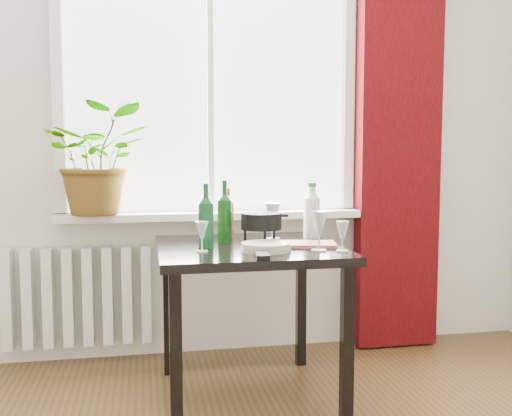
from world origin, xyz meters
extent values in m
cube|color=white|center=(0.00, 2.22, 1.60)|extent=(1.72, 0.08, 1.62)
cube|color=white|center=(0.00, 2.15, 0.82)|extent=(1.72, 0.20, 0.04)
cube|color=#380507|center=(1.12, 2.12, 1.30)|extent=(0.50, 0.12, 2.56)
cube|color=silver|center=(-0.75, 2.18, 0.38)|extent=(0.80, 0.10, 0.55)
cube|color=black|center=(0.10, 1.55, 0.72)|extent=(0.85, 0.85, 0.04)
cube|color=black|center=(-0.27, 1.19, 0.35)|extent=(0.05, 0.05, 0.70)
cube|color=black|center=(-0.27, 1.92, 0.35)|extent=(0.05, 0.05, 0.70)
cube|color=black|center=(0.46, 1.19, 0.35)|extent=(0.05, 0.05, 0.70)
cube|color=black|center=(0.46, 1.92, 0.35)|extent=(0.05, 0.05, 0.70)
imported|color=#2D6A1C|center=(-0.62, 2.11, 1.14)|extent=(0.56, 0.49, 0.60)
cylinder|color=beige|center=(0.15, 1.37, 0.76)|extent=(0.28, 0.28, 0.04)
cube|color=black|center=(0.10, 1.23, 0.75)|extent=(0.08, 0.19, 0.02)
cube|color=#A06048|center=(0.37, 1.49, 0.75)|extent=(0.30, 0.23, 0.01)
camera|label=1|loc=(-0.38, -1.08, 1.16)|focal=40.00mm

